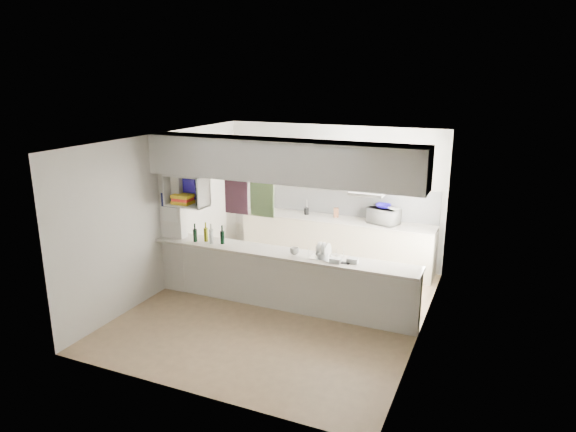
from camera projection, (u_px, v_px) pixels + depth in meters
The scene contains 16 objects.
floor at pixel (280, 308), 7.92m from camera, with size 4.80×4.80×0.00m, color #917454.
ceiling at pixel (280, 139), 7.23m from camera, with size 4.80×4.80×0.00m, color white.
wall_back at pixel (332, 194), 9.70m from camera, with size 4.20×4.20×0.00m, color silver.
wall_left at pixel (163, 213), 8.38m from camera, with size 4.80×4.80×0.00m, color silver.
wall_right at pixel (425, 246), 6.77m from camera, with size 4.80×4.80×0.00m, color silver.
servery_partition at pixel (269, 203), 7.55m from camera, with size 4.20×0.50×2.60m.
cubby_shelf at pixel (187, 192), 8.01m from camera, with size 0.65×0.35×0.50m.
kitchen_run at pixel (335, 223), 9.53m from camera, with size 3.60×0.63×2.24m.
microwave at pixel (384, 216), 9.10m from camera, with size 0.52×0.35×0.29m, color white.
bowl at pixel (383, 206), 9.05m from camera, with size 0.27×0.27×0.07m, color #150B7E.
dish_rack at pixel (326, 252), 7.40m from camera, with size 0.47×0.37×0.23m.
cup at pixel (294, 251), 7.51m from camera, with size 0.14×0.14×0.11m, color white.
wine_bottles at pixel (209, 235), 8.07m from camera, with size 0.52×0.15×0.33m.
plastic_tubs at pixel (335, 258), 7.30m from camera, with size 0.60×0.23×0.08m.
utensil_jar at pixel (306, 211), 9.72m from camera, with size 0.09×0.09×0.13m, color black.
knife_block at pixel (336, 213), 9.52m from camera, with size 0.09×0.07×0.18m, color brown.
Camera 1 is at (3.00, -6.61, 3.47)m, focal length 32.00 mm.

